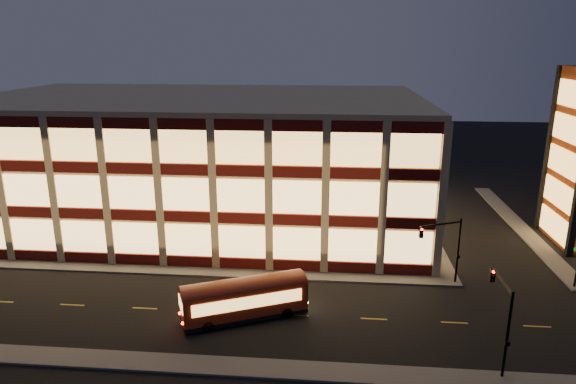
# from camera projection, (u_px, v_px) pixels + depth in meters

# --- Properties ---
(ground) EXTENTS (200.00, 200.00, 0.00)m
(ground) POSITION_uv_depth(u_px,v_px,m) (190.00, 276.00, 46.21)
(ground) COLOR black
(ground) RESTS_ON ground
(sidewalk_office_south) EXTENTS (54.00, 2.00, 0.15)m
(sidewalk_office_south) POSITION_uv_depth(u_px,v_px,m) (161.00, 270.00, 47.40)
(sidewalk_office_south) COLOR #514F4C
(sidewalk_office_south) RESTS_ON ground
(sidewalk_office_east) EXTENTS (2.00, 30.00, 0.15)m
(sidewalk_office_east) POSITION_uv_depth(u_px,v_px,m) (420.00, 221.00, 60.44)
(sidewalk_office_east) COLOR #514F4C
(sidewalk_office_east) RESTS_ON ground
(sidewalk_tower_west) EXTENTS (2.00, 30.00, 0.15)m
(sidewalk_tower_west) POSITION_uv_depth(u_px,v_px,m) (517.00, 224.00, 59.49)
(sidewalk_tower_west) COLOR #514F4C
(sidewalk_tower_west) RESTS_ON ground
(sidewalk_near) EXTENTS (100.00, 2.00, 0.15)m
(sidewalk_near) POSITION_uv_depth(u_px,v_px,m) (136.00, 361.00, 33.76)
(sidewalk_near) COLOR #514F4C
(sidewalk_near) RESTS_ON ground
(office_building) EXTENTS (50.45, 30.45, 14.50)m
(office_building) POSITION_uv_depth(u_px,v_px,m) (202.00, 157.00, 60.61)
(office_building) COLOR tan
(office_building) RESTS_ON ground
(traffic_signal_far) EXTENTS (3.79, 1.87, 6.00)m
(traffic_signal_far) POSITION_uv_depth(u_px,v_px,m) (445.00, 241.00, 43.35)
(traffic_signal_far) COLOR black
(traffic_signal_far) RESTS_ON ground
(traffic_signal_near) EXTENTS (0.32, 4.45, 6.00)m
(traffic_signal_near) POSITION_uv_depth(u_px,v_px,m) (502.00, 307.00, 32.46)
(traffic_signal_near) COLOR black
(traffic_signal_near) RESTS_ON ground
(trolley_bus) EXTENTS (9.61, 6.03, 3.21)m
(trolley_bus) POSITION_uv_depth(u_px,v_px,m) (244.00, 297.00, 38.77)
(trolley_bus) COLOR #9A2208
(trolley_bus) RESTS_ON ground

